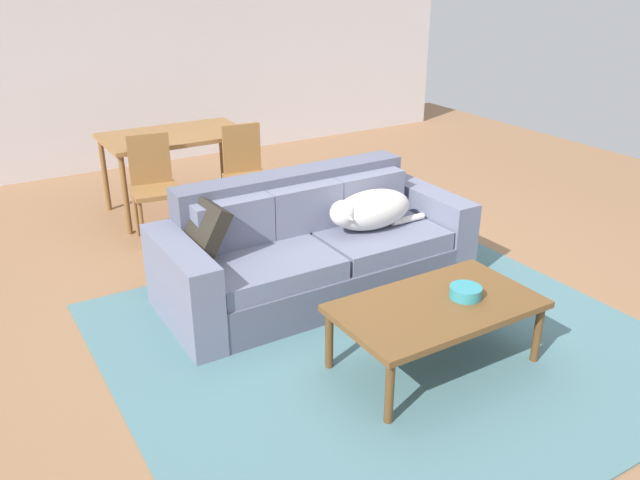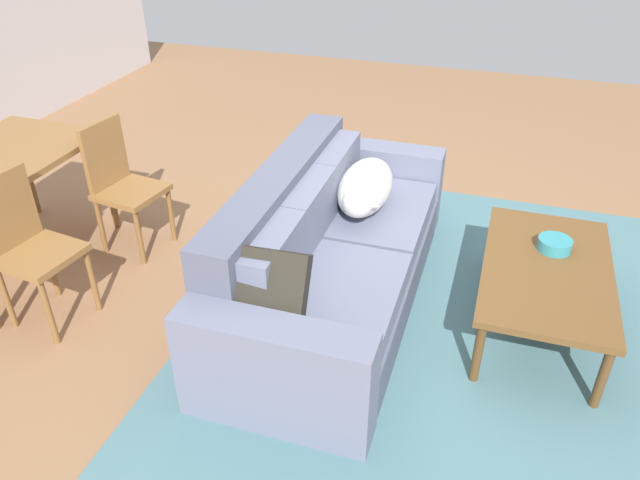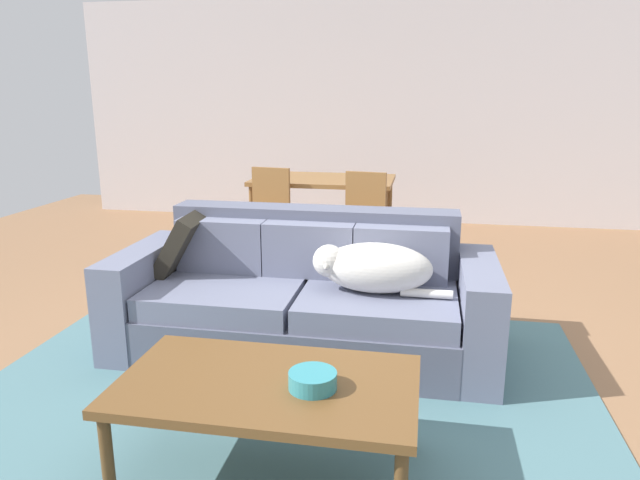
% 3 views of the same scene
% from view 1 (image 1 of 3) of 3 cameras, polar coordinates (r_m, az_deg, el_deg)
% --- Properties ---
extents(ground_plane, '(10.00, 10.00, 0.00)m').
position_cam_1_polar(ground_plane, '(5.04, 2.54, -3.74)').
color(ground_plane, '#916846').
extents(back_partition, '(8.00, 0.12, 2.70)m').
position_cam_1_polar(back_partition, '(8.17, -13.62, 16.15)').
color(back_partition, silver).
rests_on(back_partition, ground).
extents(area_rug, '(3.35, 3.14, 0.01)m').
position_cam_1_polar(area_rug, '(4.31, 5.56, -8.88)').
color(area_rug, slate).
rests_on(area_rug, ground).
extents(couch, '(2.31, 0.96, 0.85)m').
position_cam_1_polar(couch, '(4.82, -0.64, -0.79)').
color(couch, '#55596D').
rests_on(couch, ground).
extents(dog_on_left_cushion, '(0.81, 0.33, 0.29)m').
position_cam_1_polar(dog_on_left_cushion, '(4.84, 4.39, 2.64)').
color(dog_on_left_cushion, silver).
rests_on(dog_on_left_cushion, couch).
extents(throw_pillow_by_left_arm, '(0.32, 0.43, 0.41)m').
position_cam_1_polar(throw_pillow_by_left_arm, '(4.42, -10.38, 0.75)').
color(throw_pillow_by_left_arm, '#2B271E').
rests_on(throw_pillow_by_left_arm, couch).
extents(coffee_table, '(1.23, 0.70, 0.43)m').
position_cam_1_polar(coffee_table, '(3.93, 10.22, -6.05)').
color(coffee_table, brown).
rests_on(coffee_table, ground).
extents(bowl_on_coffee_table, '(0.19, 0.19, 0.07)m').
position_cam_1_polar(bowl_on_coffee_table, '(4.00, 12.70, -4.50)').
color(bowl_on_coffee_table, teal).
rests_on(bowl_on_coffee_table, coffee_table).
extents(dining_table, '(1.34, 0.82, 0.77)m').
position_cam_1_polar(dining_table, '(6.45, -12.64, 8.49)').
color(dining_table, olive).
rests_on(dining_table, ground).
extents(dining_chair_near_left, '(0.45, 0.45, 0.92)m').
position_cam_1_polar(dining_chair_near_left, '(5.85, -14.44, 4.94)').
color(dining_chair_near_left, olive).
rests_on(dining_chair_near_left, ground).
extents(dining_chair_near_right, '(0.45, 0.45, 0.91)m').
position_cam_1_polar(dining_chair_near_right, '(6.11, -6.56, 6.17)').
color(dining_chair_near_right, olive).
rests_on(dining_chair_near_right, ground).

